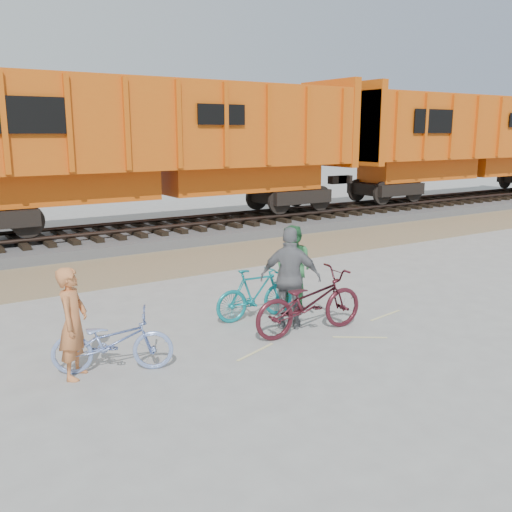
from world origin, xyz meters
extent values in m
plane|color=#9E9E99|center=(0.00, 0.00, 0.00)|extent=(120.00, 120.00, 0.00)
cube|color=#92775A|center=(0.00, 5.50, 0.01)|extent=(120.00, 3.00, 0.02)
cube|color=slate|center=(0.00, 9.00, 0.15)|extent=(120.00, 4.00, 0.30)
cube|color=black|center=(0.00, 9.00, 0.36)|extent=(0.22, 2.60, 0.12)
cube|color=black|center=(6.50, 9.00, 0.36)|extent=(0.22, 2.60, 0.12)
cylinder|color=#382821|center=(0.00, 8.28, 0.48)|extent=(120.00, 0.12, 0.12)
cylinder|color=#382821|center=(0.00, 9.72, 0.48)|extent=(120.00, 0.12, 0.12)
cube|color=black|center=(1.71, 9.00, 0.94)|extent=(11.20, 2.20, 0.80)
cube|color=#C7530E|center=(1.71, 9.00, 1.79)|extent=(11.76, 1.65, 0.90)
cube|color=#C7530E|center=(1.71, 9.00, 3.54)|extent=(14.00, 3.00, 2.60)
cube|color=#C9510C|center=(8.56, 9.00, 3.64)|extent=(0.30, 3.06, 3.10)
cube|color=black|center=(-2.49, 7.42, 3.74)|extent=(2.20, 0.04, 0.90)
cube|color=black|center=(16.71, 9.00, 0.94)|extent=(11.20, 2.20, 0.80)
cube|color=#C7530E|center=(16.71, 9.00, 1.79)|extent=(11.76, 1.65, 0.90)
cube|color=#C7530E|center=(16.71, 9.00, 3.54)|extent=(14.00, 3.00, 2.60)
cube|color=#C9510C|center=(9.86, 9.00, 3.64)|extent=(0.30, 3.06, 3.10)
cube|color=black|center=(12.51, 7.42, 3.74)|extent=(2.20, 0.04, 0.90)
imported|color=#819AD7|center=(-3.07, -0.30, 0.44)|extent=(1.78, 1.21, 0.89)
imported|color=#118188|center=(-0.12, 0.56, 0.47)|extent=(1.60, 0.55, 0.94)
imported|color=#45151E|center=(0.23, -0.56, 0.54)|extent=(2.11, 0.85, 1.09)
imported|color=#C6713E|center=(-3.57, -0.20, 0.78)|extent=(0.64, 0.68, 1.56)
imported|color=#2C713D|center=(0.88, 0.76, 0.80)|extent=(0.81, 0.92, 1.60)
imported|color=slate|center=(0.13, -0.16, 0.88)|extent=(1.07, 1.00, 1.77)
camera|label=1|loc=(-5.49, -7.76, 3.32)|focal=40.00mm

